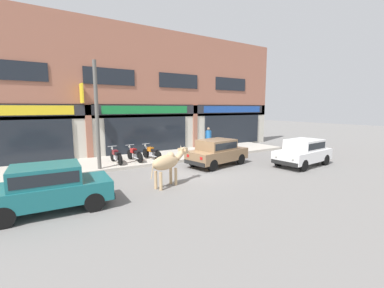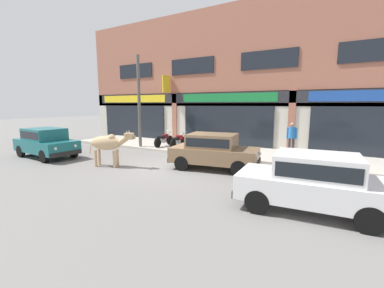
{
  "view_description": "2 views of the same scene",
  "coord_description": "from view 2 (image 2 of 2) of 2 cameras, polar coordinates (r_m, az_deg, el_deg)",
  "views": [
    {
      "loc": [
        -6.94,
        -10.53,
        3.2
      ],
      "look_at": [
        0.47,
        1.0,
        1.24
      ],
      "focal_mm": 24.0,
      "sensor_mm": 36.0,
      "label": 1
    },
    {
      "loc": [
        6.32,
        -8.89,
        2.66
      ],
      "look_at": [
        0.42,
        1.0,
        0.87
      ],
      "focal_mm": 24.0,
      "sensor_mm": 36.0,
      "label": 2
    }
  ],
  "objects": [
    {
      "name": "ground_plane",
      "position": [
        11.23,
        -4.48,
        -4.87
      ],
      "size": [
        90.0,
        90.0,
        0.0
      ],
      "primitive_type": "plane",
      "color": "slate"
    },
    {
      "name": "sidewalk",
      "position": [
        14.6,
        4.63,
        -1.34
      ],
      "size": [
        19.0,
        3.62,
        0.17
      ],
      "primitive_type": "cube",
      "color": "#B7AFA3",
      "rests_on": "ground"
    },
    {
      "name": "motorcycle_0",
      "position": [
        15.52,
        -6.29,
        1.0
      ],
      "size": [
        0.52,
        1.81,
        0.88
      ],
      "color": "black",
      "rests_on": "sidewalk"
    },
    {
      "name": "pedestrian",
      "position": [
        13.61,
        21.29,
        1.88
      ],
      "size": [
        0.5,
        0.32,
        1.6
      ],
      "color": "#2D2D33",
      "rests_on": "sidewalk"
    },
    {
      "name": "car_2",
      "position": [
        7.04,
        25.26,
        -7.21
      ],
      "size": [
        3.71,
        1.89,
        1.46
      ],
      "color": "black",
      "rests_on": "ground"
    },
    {
      "name": "motorcycle_1",
      "position": [
        14.9,
        -3.08,
        0.71
      ],
      "size": [
        0.52,
        1.81,
        0.88
      ],
      "color": "black",
      "rests_on": "sidewalk"
    },
    {
      "name": "motorcycle_2",
      "position": [
        14.31,
        0.17,
        0.38
      ],
      "size": [
        0.59,
        1.8,
        0.88
      ],
      "color": "black",
      "rests_on": "sidewalk"
    },
    {
      "name": "car_0",
      "position": [
        10.56,
        4.81,
        -1.24
      ],
      "size": [
        3.79,
        2.18,
        1.46
      ],
      "color": "black",
      "rests_on": "ground"
    },
    {
      "name": "car_1",
      "position": [
        14.82,
        -29.75,
        0.53
      ],
      "size": [
        3.68,
        1.79,
        1.46
      ],
      "color": "black",
      "rests_on": "ground"
    },
    {
      "name": "cow",
      "position": [
        11.49,
        -18.16,
        0.14
      ],
      "size": [
        2.07,
        1.02,
        1.61
      ],
      "color": "tan",
      "rests_on": "ground"
    },
    {
      "name": "shop_building",
      "position": [
        16.3,
        8.1,
        13.52
      ],
      "size": [
        23.0,
        1.4,
        8.47
      ],
      "color": "#9E604C",
      "rests_on": "ground"
    },
    {
      "name": "utility_pole",
      "position": [
        15.41,
        -11.68,
        9.19
      ],
      "size": [
        0.18,
        0.18,
        5.26
      ],
      "primitive_type": "cylinder",
      "color": "#595651",
      "rests_on": "sidewalk"
    }
  ]
}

